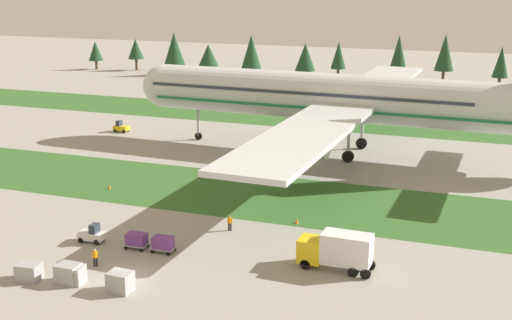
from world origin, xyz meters
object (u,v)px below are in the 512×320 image
Objects in this scene: taxiway_marker_1 at (109,187)px; airliner at (341,97)px; ground_crew_marshaller at (230,222)px; taxiway_marker_0 at (297,221)px; pushback_tractor at (121,127)px; uld_container_1 at (29,272)px; uld_container_3 at (72,274)px; cargo_dolly_second at (163,243)px; uld_container_0 at (68,273)px; catering_truck at (337,249)px; uld_container_2 at (120,282)px; baggage_tug at (92,235)px; ground_crew_loader at (95,257)px; cargo_dolly_lead at (137,239)px.

airliner is at bearing 48.72° from taxiway_marker_1.
taxiway_marker_0 is at bearing 28.60° from ground_crew_marshaller.
taxiway_marker_0 is 0.84× the size of taxiway_marker_1.
uld_container_1 is (22.68, -53.31, -0.06)m from pushback_tractor.
uld_container_1 is at bearing -168.86° from uld_container_3.
uld_container_0 reaches higher than cargo_dolly_second.
taxiway_marker_0 is (6.07, 4.46, -0.71)m from ground_crew_marshaller.
uld_container_1 is at bearing -73.53° from taxiway_marker_1.
uld_container_2 is at bearing 124.38° from catering_truck.
ground_crew_marshaller reaches higher than cargo_dolly_second.
baggage_tug is 6.02m from ground_crew_loader.
catering_truck reaches higher than uld_container_3.
uld_container_2 is (-16.35, -10.57, -1.08)m from catering_truck.
uld_container_1 reaches higher than taxiway_marker_1.
pushback_tractor reaches higher than uld_container_0.
uld_container_0 is at bearing 150.37° from cargo_dolly_second.
ground_crew_loader is at bearing 30.73° from pushback_tractor.
cargo_dolly_second is 0.85× the size of pushback_tractor.
cargo_dolly_second is 12.67m from uld_container_1.
pushback_tractor is at bearing 31.00° from cargo_dolly_lead.
pushback_tractor is 58.85m from uld_container_0.
airliner is 54.90m from uld_container_1.
taxiway_marker_1 is at bearing 30.52° from pushback_tractor.
airliner reaches higher than pushback_tractor.
catering_truck reaches higher than ground_crew_loader.
uld_container_3 is at bearing 168.76° from cargo_dolly_lead.
ground_crew_loader is at bearing 90.40° from uld_container_3.
ground_crew_loader is 0.87× the size of uld_container_1.
uld_container_3 is 25.19m from taxiway_marker_0.
catering_truck is 27.63m from uld_container_1.
ground_crew_marshaller is (-3.84, -34.90, -7.69)m from airliner.
uld_container_1 is 1.00× the size of uld_container_3.
ground_crew_marshaller is 15.08m from ground_crew_loader.
taxiway_marker_1 reaches higher than taxiway_marker_0.
ground_crew_marshaller is 20.98m from uld_container_1.
airliner is 31.65m from taxiway_marker_0.
cargo_dolly_second is (7.92, 0.23, 0.10)m from baggage_tug.
pushback_tractor reaches higher than cargo_dolly_lead.
cargo_dolly_second is at bearing -126.02° from ground_crew_marshaller.
catering_truck is 4.03× the size of ground_crew_loader.
airliner is 52.18m from uld_container_2.
taxiway_marker_1 is at bearing 115.17° from uld_container_3.
cargo_dolly_lead is 1.12× the size of uld_container_1.
uld_container_1 is (-3.65, -0.69, -0.11)m from uld_container_0.
taxiway_marker_1 is (-11.38, 24.21, -0.51)m from uld_container_3.
uld_container_1 is 8.84m from uld_container_2.
cargo_dolly_lead is 20.18m from taxiway_marker_1.
ground_crew_loader is at bearing 109.62° from catering_truck.
ground_crew_marshaller is 3.13× the size of taxiway_marker_1.
uld_container_0 is at bearing -65.57° from taxiway_marker_1.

